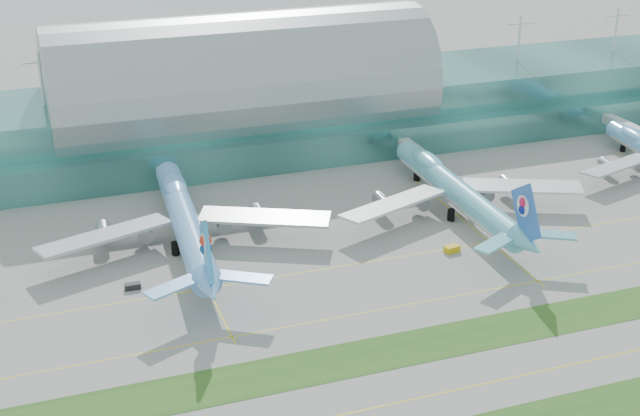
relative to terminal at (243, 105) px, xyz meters
name	(u,v)px	position (x,y,z in m)	size (l,w,h in m)	color
ground	(412,353)	(-0.01, -128.79, -14.23)	(700.00, 700.00, 0.00)	gray
terminal	(243,105)	(0.00, 0.00, 0.00)	(340.00, 69.10, 36.00)	#3D7A75
grass_strip_far	(408,348)	(-0.01, -126.79, -14.19)	(420.00, 12.00, 0.08)	#2D591E
taxiline_b	(444,392)	(-0.01, -142.79, -14.22)	(420.00, 0.35, 0.01)	yellow
taxiline_c	(377,310)	(-0.01, -110.79, -14.22)	(420.00, 0.35, 0.01)	yellow
taxiline_d	(341,266)	(-0.01, -88.79, -14.22)	(420.00, 0.35, 0.01)	yellow
airliner_b	(185,219)	(-32.32, -64.74, -7.23)	(72.53, 82.49, 22.69)	#6FAEF6
airliner_c	(455,189)	(40.15, -69.08, -7.44)	(70.48, 79.89, 22.01)	#5CB6CB
gse_c	(133,286)	(-48.43, -83.41, -13.53)	(3.55, 1.80, 1.40)	black
gse_d	(194,250)	(-31.51, -69.94, -13.56)	(3.14, 1.76, 1.33)	black
gse_e	(452,249)	(28.47, -90.58, -13.41)	(3.73, 2.15, 1.62)	gold
gse_f	(495,216)	(48.38, -76.63, -13.41)	(3.63, 1.81, 1.64)	black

